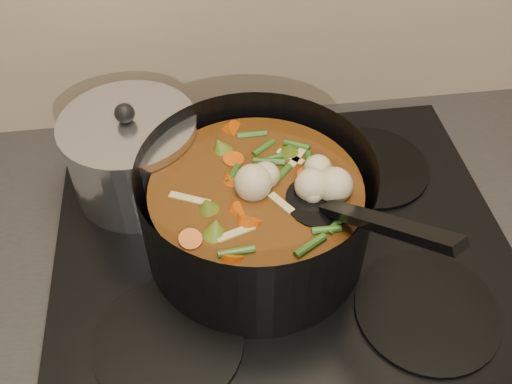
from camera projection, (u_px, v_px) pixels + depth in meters
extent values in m
cube|color=black|center=(282.00, 263.00, 0.82)|extent=(2.64, 0.64, 0.05)
cube|color=black|center=(283.00, 248.00, 0.79)|extent=(0.62, 0.54, 0.02)
cylinder|color=black|center=(169.00, 342.00, 0.68)|extent=(0.18, 0.18, 0.01)
cylinder|color=black|center=(427.00, 310.00, 0.71)|extent=(0.18, 0.18, 0.01)
cylinder|color=black|center=(164.00, 186.00, 0.86)|extent=(0.18, 0.18, 0.01)
cylinder|color=black|center=(370.00, 167.00, 0.89)|extent=(0.18, 0.18, 0.01)
cylinder|color=black|center=(256.00, 208.00, 0.73)|extent=(0.37, 0.37, 0.15)
cylinder|color=black|center=(256.00, 241.00, 0.78)|extent=(0.29, 0.29, 0.01)
cylinder|color=#552F0E|center=(256.00, 214.00, 0.74)|extent=(0.27, 0.27, 0.10)
cylinder|color=#C44E09|center=(287.00, 186.00, 0.71)|extent=(0.03, 0.03, 0.03)
cylinder|color=#C44E09|center=(281.00, 155.00, 0.75)|extent=(0.04, 0.04, 0.03)
cylinder|color=#C44E09|center=(224.00, 140.00, 0.77)|extent=(0.04, 0.04, 0.03)
cylinder|color=#C44E09|center=(213.00, 183.00, 0.71)|extent=(0.03, 0.04, 0.03)
cylinder|color=#C44E09|center=(203.00, 225.00, 0.67)|extent=(0.04, 0.04, 0.03)
cylinder|color=#C44E09|center=(260.00, 212.00, 0.68)|extent=(0.04, 0.04, 0.03)
cylinder|color=#C44E09|center=(307.00, 209.00, 0.68)|extent=(0.04, 0.04, 0.03)
cylinder|color=#C44E09|center=(327.00, 165.00, 0.74)|extent=(0.04, 0.03, 0.03)
cylinder|color=#C44E09|center=(264.00, 159.00, 0.74)|extent=(0.04, 0.04, 0.03)
cylinder|color=#C44E09|center=(212.00, 154.00, 0.75)|extent=(0.04, 0.04, 0.03)
cylinder|color=#C44E09|center=(224.00, 191.00, 0.70)|extent=(0.03, 0.03, 0.03)
sphere|color=#CDBA90|center=(306.00, 176.00, 0.70)|extent=(0.04, 0.04, 0.04)
sphere|color=#CDBA90|center=(247.00, 148.00, 0.74)|extent=(0.04, 0.04, 0.04)
sphere|color=#CDBA90|center=(206.00, 190.00, 0.69)|extent=(0.04, 0.04, 0.04)
sphere|color=#CDBA90|center=(272.00, 218.00, 0.66)|extent=(0.04, 0.04, 0.04)
sphere|color=#CDBA90|center=(302.00, 169.00, 0.71)|extent=(0.04, 0.04, 0.04)
cone|color=#5D6E1B|center=(278.00, 235.00, 0.65)|extent=(0.04, 0.04, 0.04)
cone|color=#5D6E1B|center=(318.00, 167.00, 0.72)|extent=(0.04, 0.04, 0.04)
cone|color=#5D6E1B|center=(230.00, 142.00, 0.75)|extent=(0.04, 0.04, 0.04)
cone|color=#5D6E1B|center=(192.00, 207.00, 0.67)|extent=(0.04, 0.04, 0.04)
cone|color=#5D6E1B|center=(293.00, 230.00, 0.65)|extent=(0.04, 0.04, 0.04)
cylinder|color=#305E1B|center=(274.00, 164.00, 0.73)|extent=(0.01, 0.04, 0.01)
cylinder|color=#305E1B|center=(230.00, 135.00, 0.77)|extent=(0.04, 0.03, 0.01)
cylinder|color=#305E1B|center=(194.00, 170.00, 0.72)|extent=(0.04, 0.02, 0.01)
cylinder|color=#305E1B|center=(211.00, 206.00, 0.68)|extent=(0.03, 0.04, 0.01)
cylinder|color=#305E1B|center=(252.00, 213.00, 0.67)|extent=(0.03, 0.04, 0.01)
cylinder|color=#305E1B|center=(318.00, 230.00, 0.65)|extent=(0.04, 0.02, 0.01)
cylinder|color=#305E1B|center=(322.00, 180.00, 0.71)|extent=(0.04, 0.03, 0.01)
cylinder|color=#305E1B|center=(283.00, 156.00, 0.74)|extent=(0.01, 0.04, 0.01)
cylinder|color=#305E1B|center=(245.00, 161.00, 0.73)|extent=(0.04, 0.03, 0.01)
cylinder|color=#305E1B|center=(182.00, 166.00, 0.73)|extent=(0.04, 0.02, 0.01)
cylinder|color=#305E1B|center=(196.00, 211.00, 0.67)|extent=(0.03, 0.04, 0.01)
cylinder|color=#305E1B|center=(248.00, 225.00, 0.66)|extent=(0.03, 0.04, 0.01)
cube|color=tan|center=(198.00, 196.00, 0.69)|extent=(0.04, 0.01, 0.00)
cube|color=tan|center=(275.00, 229.00, 0.66)|extent=(0.02, 0.04, 0.00)
cube|color=tan|center=(310.00, 171.00, 0.72)|extent=(0.04, 0.03, 0.00)
cube|color=tan|center=(234.00, 149.00, 0.75)|extent=(0.04, 0.04, 0.00)
cube|color=tan|center=(201.00, 206.00, 0.68)|extent=(0.03, 0.04, 0.00)
ellipsoid|color=black|center=(312.00, 203.00, 0.69)|extent=(0.07, 0.09, 0.01)
cube|color=black|center=(384.00, 224.00, 0.60)|extent=(0.10, 0.16, 0.11)
cylinder|color=silver|center=(134.00, 160.00, 0.82)|extent=(0.18, 0.18, 0.11)
cylinder|color=silver|center=(127.00, 125.00, 0.77)|extent=(0.19, 0.19, 0.01)
sphere|color=black|center=(125.00, 113.00, 0.76)|extent=(0.03, 0.03, 0.03)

